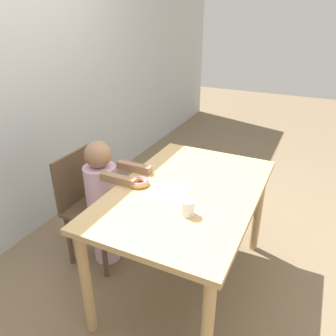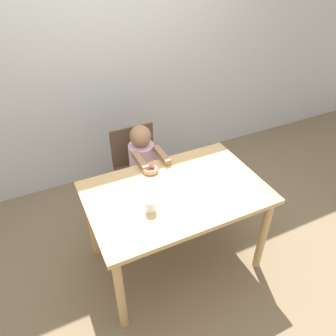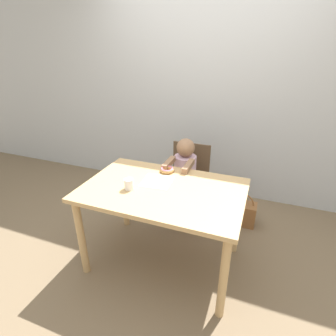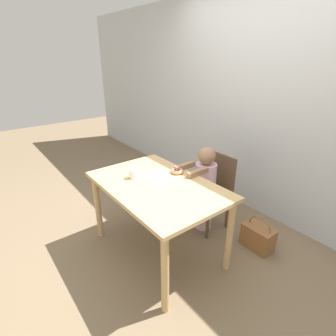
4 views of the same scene
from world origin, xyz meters
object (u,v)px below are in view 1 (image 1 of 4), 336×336
(child_figure, at_px, (104,202))
(donut, at_px, (139,182))
(chair, at_px, (92,205))
(handbag, at_px, (128,200))
(cup, at_px, (188,208))

(child_figure, height_order, donut, child_figure)
(chair, height_order, donut, chair)
(handbag, height_order, cup, cup)
(cup, bearing_deg, chair, 74.78)
(child_figure, xyz_separation_m, handbag, (0.59, 0.19, -0.36))
(child_figure, distance_m, handbag, 0.72)
(child_figure, relative_size, handbag, 2.60)
(child_figure, distance_m, cup, 0.82)
(handbag, bearing_deg, cup, -131.67)
(handbag, relative_size, cup, 4.26)
(chair, xyz_separation_m, child_figure, (-0.00, -0.11, 0.05))
(chair, height_order, cup, same)
(donut, relative_size, handbag, 0.35)
(chair, relative_size, cup, 9.69)
(chair, distance_m, child_figure, 0.12)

